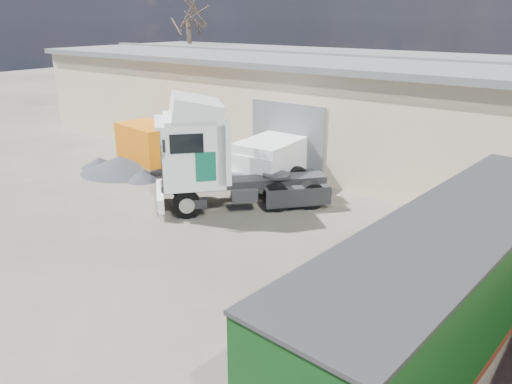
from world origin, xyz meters
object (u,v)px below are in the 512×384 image
Objects in this scene: box_trailer at (453,279)px; panel_van at (279,159)px; bare_tree at (188,8)px; orange_skip at (149,148)px; tractor_unit at (214,160)px.

box_trailer is 2.01× the size of panel_van.
orange_skip is (9.33, -12.72, -6.97)m from bare_tree.
bare_tree is 17.24m from orange_skip.
bare_tree is 0.87× the size of box_trailer.
tractor_unit reaches higher than panel_van.
box_trailer is at bearing -43.81° from panel_van.
orange_skip is (-6.78, -1.95, -0.17)m from panel_van.
bare_tree reaches higher than tractor_unit.
tractor_unit is 4.19m from panel_van.
box_trailer is at bearing 18.86° from tractor_unit.
box_trailer is (26.44, -19.32, -5.72)m from bare_tree.
box_trailer is 13.45m from panel_van.
orange_skip is at bearing -168.13° from panel_van.
bare_tree reaches higher than box_trailer.
bare_tree is at bearing 142.06° from panel_van.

